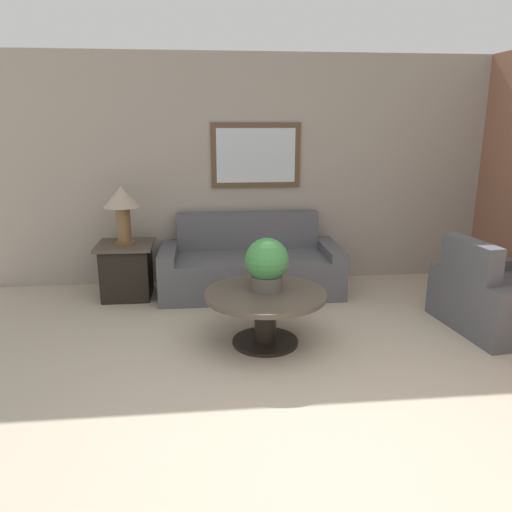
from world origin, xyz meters
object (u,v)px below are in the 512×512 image
object	(u,v)px
coffee_table	(265,306)
side_table	(127,270)
potted_plant_on_table	(267,263)
armchair	(497,300)
table_lamp	(122,203)
couch_main	(250,268)

from	to	relation	value
coffee_table	side_table	size ratio (longest dim) A/B	1.74
side_table	potted_plant_on_table	xyz separation A→B (m)	(1.37, -1.30, 0.40)
armchair	side_table	distance (m)	3.73
armchair	table_lamp	world-z (taller)	table_lamp
coffee_table	side_table	world-z (taller)	side_table
couch_main	armchair	bearing A→B (deg)	-30.03
armchair	table_lamp	distance (m)	3.81
armchair	side_table	world-z (taller)	armchair
couch_main	armchair	world-z (taller)	same
couch_main	table_lamp	distance (m)	1.55
coffee_table	table_lamp	bearing A→B (deg)	135.22
couch_main	armchair	xyz separation A→B (m)	(2.17, -1.25, -0.00)
side_table	table_lamp	distance (m)	0.73
couch_main	coffee_table	world-z (taller)	couch_main
potted_plant_on_table	armchair	bearing A→B (deg)	1.85
coffee_table	potted_plant_on_table	world-z (taller)	potted_plant_on_table
table_lamp	potted_plant_on_table	xyz separation A→B (m)	(1.37, -1.30, -0.33)
couch_main	potted_plant_on_table	distance (m)	1.39
side_table	potted_plant_on_table	world-z (taller)	potted_plant_on_table
table_lamp	potted_plant_on_table	size ratio (longest dim) A/B	1.36
armchair	side_table	bearing A→B (deg)	63.90
side_table	table_lamp	world-z (taller)	table_lamp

